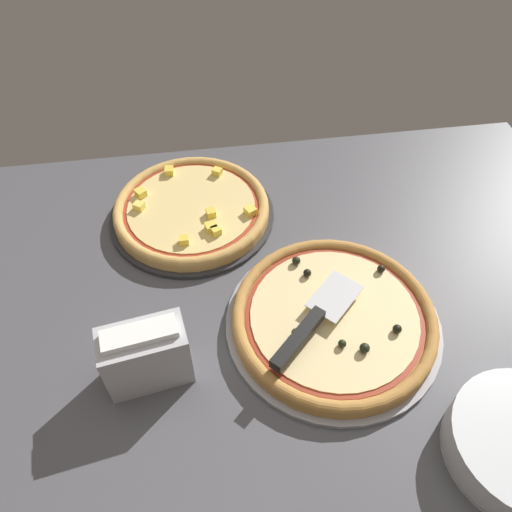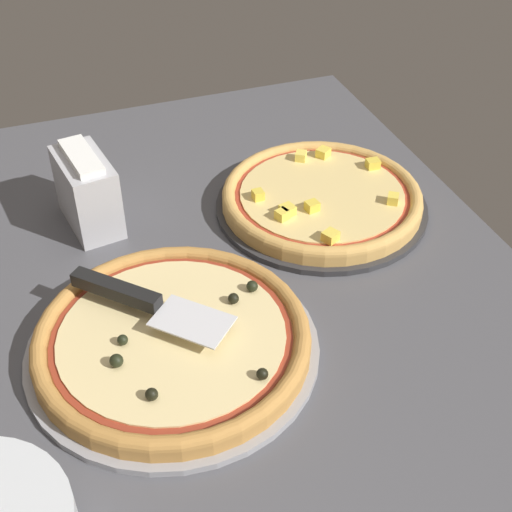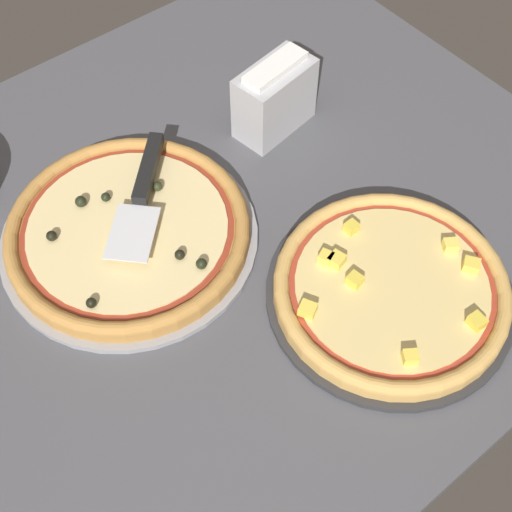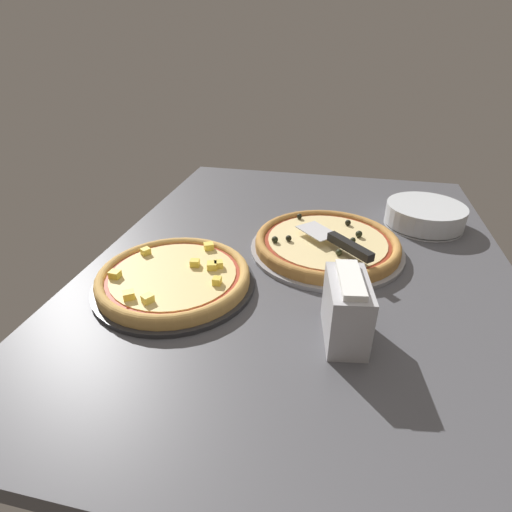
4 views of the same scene
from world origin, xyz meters
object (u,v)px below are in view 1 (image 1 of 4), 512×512
Objects in this scene: pizza_back at (192,208)px; serving_spatula at (306,329)px; pizza_front at (334,317)px; napkin_holder at (146,355)px.

serving_spatula is (17.42, -35.73, 3.34)cm from pizza_back.
pizza_back is (-23.53, 31.98, -0.01)cm from pizza_front.
napkin_holder is at bearing -171.01° from pizza_front.
napkin_holder is (-32.69, -5.17, 3.82)cm from pizza_front.
napkin_holder is at bearing -176.94° from serving_spatula.
pizza_back is at bearing 76.14° from napkin_holder.
serving_spatula is 1.36× the size of napkin_holder.
pizza_back is 39.89cm from serving_spatula.
pizza_back is 2.31× the size of napkin_holder.
serving_spatula reaches higher than pizza_back.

